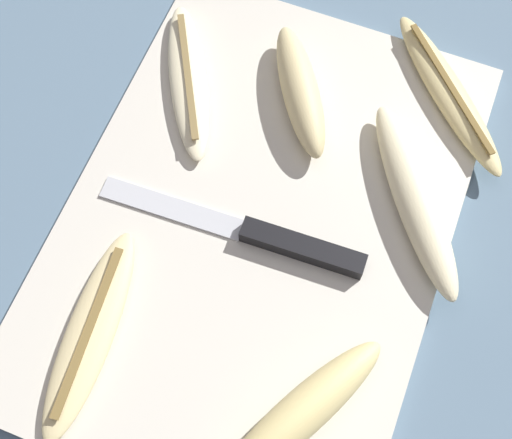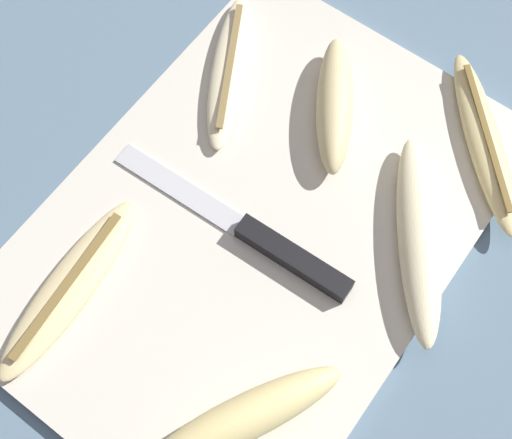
{
  "view_description": "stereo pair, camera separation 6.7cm",
  "coord_description": "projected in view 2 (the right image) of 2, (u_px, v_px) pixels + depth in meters",
  "views": [
    {
      "loc": [
        -0.24,
        -0.09,
        0.64
      ],
      "look_at": [
        0.0,
        0.0,
        0.02
      ],
      "focal_mm": 50.0,
      "sensor_mm": 36.0,
      "label": 1
    },
    {
      "loc": [
        -0.21,
        -0.15,
        0.64
      ],
      "look_at": [
        0.0,
        0.0,
        0.02
      ],
      "focal_mm": 50.0,
      "sensor_mm": 36.0,
      "label": 2
    }
  ],
  "objects": [
    {
      "name": "banana_mellow_near",
      "position": [
        335.0,
        104.0,
        0.71
      ],
      "size": [
        0.15,
        0.11,
        0.04
      ],
      "rotation": [
        0.0,
        0.0,
        2.14
      ],
      "color": "beige",
      "rests_on": "cutting_board"
    },
    {
      "name": "banana_pale_long",
      "position": [
        418.0,
        238.0,
        0.66
      ],
      "size": [
        0.19,
        0.15,
        0.03
      ],
      "rotation": [
        0.0,
        0.0,
        5.33
      ],
      "color": "beige",
      "rests_on": "cutting_board"
    },
    {
      "name": "ground_plane",
      "position": [
        256.0,
        228.0,
        0.69
      ],
      "size": [
        4.0,
        4.0,
        0.0
      ],
      "primitive_type": "plane",
      "color": "slate"
    },
    {
      "name": "banana_ripe_center",
      "position": [
        69.0,
        287.0,
        0.65
      ],
      "size": [
        0.2,
        0.06,
        0.02
      ],
      "rotation": [
        0.0,
        0.0,
        4.8
      ],
      "color": "beige",
      "rests_on": "cutting_board"
    },
    {
      "name": "knife",
      "position": [
        272.0,
        245.0,
        0.66
      ],
      "size": [
        0.03,
        0.26,
        0.02
      ],
      "rotation": [
        0.0,
        0.0,
        0.04
      ],
      "color": "black",
      "rests_on": "cutting_board"
    },
    {
      "name": "banana_spotted_left",
      "position": [
        484.0,
        141.0,
        0.7
      ],
      "size": [
        0.17,
        0.17,
        0.02
      ],
      "rotation": [
        0.0,
        0.0,
        5.48
      ],
      "color": "#DBC684",
      "rests_on": "cutting_board"
    },
    {
      "name": "banana_bright_far",
      "position": [
        230.0,
        70.0,
        0.73
      ],
      "size": [
        0.18,
        0.13,
        0.02
      ],
      "rotation": [
        0.0,
        0.0,
        5.22
      ],
      "color": "beige",
      "rests_on": "cutting_board"
    },
    {
      "name": "banana_golden_short",
      "position": [
        246.0,
        417.0,
        0.59
      ],
      "size": [
        0.18,
        0.12,
        0.04
      ],
      "rotation": [
        0.0,
        0.0,
        4.22
      ],
      "color": "#EDD689",
      "rests_on": "cutting_board"
    },
    {
      "name": "cutting_board",
      "position": [
        256.0,
        226.0,
        0.68
      ],
      "size": [
        0.51,
        0.36,
        0.01
      ],
      "color": "beige",
      "rests_on": "ground_plane"
    }
  ]
}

